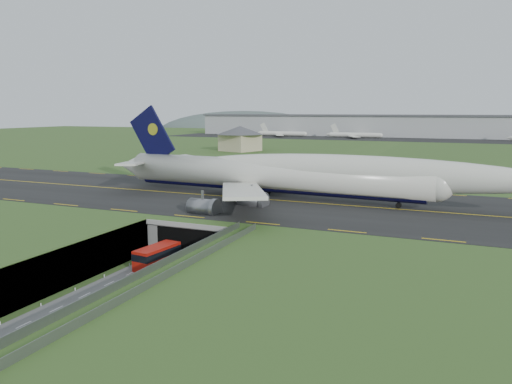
% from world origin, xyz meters
% --- Properties ---
extents(ground, '(900.00, 900.00, 0.00)m').
position_xyz_m(ground, '(0.00, 0.00, 0.00)').
color(ground, '#355321').
rests_on(ground, ground).
extents(airfield_deck, '(800.00, 800.00, 6.00)m').
position_xyz_m(airfield_deck, '(0.00, 0.00, 3.00)').
color(airfield_deck, gray).
rests_on(airfield_deck, ground).
extents(trench_road, '(12.00, 75.00, 0.20)m').
position_xyz_m(trench_road, '(0.00, -7.50, 0.10)').
color(trench_road, slate).
rests_on(trench_road, ground).
extents(taxiway, '(800.00, 44.00, 0.18)m').
position_xyz_m(taxiway, '(0.00, 33.00, 6.09)').
color(taxiway, black).
rests_on(taxiway, airfield_deck).
extents(tunnel_portal, '(17.00, 22.30, 6.00)m').
position_xyz_m(tunnel_portal, '(0.00, 16.71, 3.33)').
color(tunnel_portal, gray).
rests_on(tunnel_portal, ground).
extents(guideway, '(3.00, 53.00, 7.05)m').
position_xyz_m(guideway, '(11.00, -19.11, 5.32)').
color(guideway, '#A8A8A3').
rests_on(guideway, ground).
extents(jumbo_jet, '(95.78, 61.31, 20.31)m').
position_xyz_m(jumbo_jet, '(10.65, 35.03, 11.47)').
color(jumbo_jet, silver).
rests_on(jumbo_jet, ground).
extents(shuttle_tram, '(4.04, 8.57, 3.35)m').
position_xyz_m(shuttle_tram, '(-1.68, 1.43, 1.84)').
color(shuttle_tram, '#B8160C').
rests_on(shuttle_tram, ground).
extents(service_building, '(26.60, 26.60, 11.50)m').
position_xyz_m(service_building, '(-53.76, 146.13, 12.81)').
color(service_building, '#C6B68F').
rests_on(service_building, ground).
extents(cargo_terminal, '(320.00, 67.00, 15.60)m').
position_xyz_m(cargo_terminal, '(-0.07, 299.41, 13.96)').
color(cargo_terminal, '#B2B2B2').
rests_on(cargo_terminal, ground).
extents(distant_hills, '(700.00, 91.00, 60.00)m').
position_xyz_m(distant_hills, '(64.38, 430.00, -4.00)').
color(distant_hills, '#51615C').
rests_on(distant_hills, ground).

